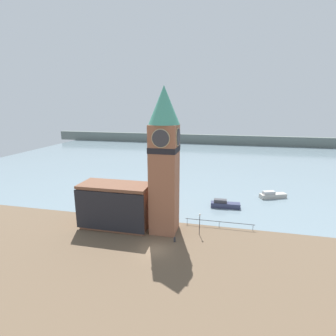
{
  "coord_description": "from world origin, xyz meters",
  "views": [
    {
      "loc": [
        9.76,
        -33.8,
        21.27
      ],
      "look_at": [
        0.98,
        4.86,
        11.55
      ],
      "focal_mm": 28.0,
      "sensor_mm": 36.0,
      "label": 1
    }
  ],
  "objects_px": {
    "clock_tower": "(164,158)",
    "pier_building": "(115,205)",
    "boat_far": "(272,195)",
    "mooring_bollard_near": "(175,239)",
    "boat_near": "(224,204)",
    "lamp_post": "(200,220)"
  },
  "relations": [
    {
      "from": "lamp_post",
      "to": "boat_far",
      "type": "bearing_deg",
      "value": 55.66
    },
    {
      "from": "mooring_bollard_near",
      "to": "lamp_post",
      "type": "relative_size",
      "value": 0.23
    },
    {
      "from": "boat_far",
      "to": "pier_building",
      "type": "bearing_deg",
      "value": -166.13
    },
    {
      "from": "pier_building",
      "to": "boat_far",
      "type": "distance_m",
      "value": 36.65
    },
    {
      "from": "mooring_bollard_near",
      "to": "pier_building",
      "type": "bearing_deg",
      "value": 164.83
    },
    {
      "from": "pier_building",
      "to": "mooring_bollard_near",
      "type": "relative_size",
      "value": 14.31
    },
    {
      "from": "mooring_bollard_near",
      "to": "boat_near",
      "type": "bearing_deg",
      "value": 65.4
    },
    {
      "from": "boat_far",
      "to": "clock_tower",
      "type": "bearing_deg",
      "value": -156.63
    },
    {
      "from": "boat_far",
      "to": "boat_near",
      "type": "bearing_deg",
      "value": -164.46
    },
    {
      "from": "clock_tower",
      "to": "boat_far",
      "type": "relative_size",
      "value": 3.79
    },
    {
      "from": "pier_building",
      "to": "lamp_post",
      "type": "relative_size",
      "value": 3.24
    },
    {
      "from": "pier_building",
      "to": "boat_near",
      "type": "xyz_separation_m",
      "value": [
        18.73,
        13.23,
        -3.28
      ]
    },
    {
      "from": "clock_tower",
      "to": "boat_near",
      "type": "height_order",
      "value": "clock_tower"
    },
    {
      "from": "clock_tower",
      "to": "pier_building",
      "type": "distance_m",
      "value": 12.46
    },
    {
      "from": "clock_tower",
      "to": "lamp_post",
      "type": "bearing_deg",
      "value": -1.93
    },
    {
      "from": "boat_far",
      "to": "lamp_post",
      "type": "distance_m",
      "value": 25.99
    },
    {
      "from": "lamp_post",
      "to": "mooring_bollard_near",
      "type": "bearing_deg",
      "value": -137.7
    },
    {
      "from": "mooring_bollard_near",
      "to": "clock_tower",
      "type": "bearing_deg",
      "value": 125.77
    },
    {
      "from": "pier_building",
      "to": "mooring_bollard_near",
      "type": "height_order",
      "value": "pier_building"
    },
    {
      "from": "clock_tower",
      "to": "pier_building",
      "type": "xyz_separation_m",
      "value": [
        -8.79,
        -0.39,
        -8.83
      ]
    },
    {
      "from": "pier_building",
      "to": "boat_near",
      "type": "bearing_deg",
      "value": 35.24
    },
    {
      "from": "pier_building",
      "to": "mooring_bollard_near",
      "type": "distance_m",
      "value": 12.19
    }
  ]
}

